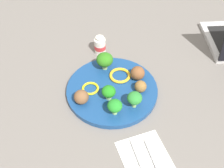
{
  "coord_description": "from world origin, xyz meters",
  "views": [
    {
      "loc": [
        0.57,
        -0.21,
        0.69
      ],
      "look_at": [
        0.0,
        0.0,
        0.04
      ],
      "focal_mm": 47.36,
      "sensor_mm": 36.0,
      "label": 1
    }
  ],
  "objects_px": {
    "meatball_center": "(141,86)",
    "broccoli_floret_back_left": "(109,92)",
    "napkin": "(148,163)",
    "knife": "(143,167)",
    "plate": "(112,90)",
    "pepper_ring_mid_right": "(90,88)",
    "broccoli_floret_front_right": "(135,98)",
    "broccoli_floret_mid_left": "(105,60)",
    "meatball_far_rim": "(81,97)",
    "fork": "(156,162)",
    "yogurt_bottle": "(100,46)",
    "meatball_mid_left": "(138,73)",
    "broccoli_floret_back_right": "(115,106)",
    "pepper_ring_front_left": "(120,75)"
  },
  "relations": [
    {
      "from": "meatball_center",
      "to": "broccoli_floret_back_left",
      "type": "bearing_deg",
      "value": -92.64
    },
    {
      "from": "broccoli_floret_back_left",
      "to": "napkin",
      "type": "bearing_deg",
      "value": 5.89
    },
    {
      "from": "broccoli_floret_back_left",
      "to": "meatball_center",
      "type": "height_order",
      "value": "broccoli_floret_back_left"
    },
    {
      "from": "meatball_center",
      "to": "knife",
      "type": "bearing_deg",
      "value": -22.7
    },
    {
      "from": "plate",
      "to": "pepper_ring_mid_right",
      "type": "height_order",
      "value": "pepper_ring_mid_right"
    },
    {
      "from": "broccoli_floret_front_right",
      "to": "napkin",
      "type": "bearing_deg",
      "value": -11.52
    },
    {
      "from": "broccoli_floret_mid_left",
      "to": "broccoli_floret_back_left",
      "type": "bearing_deg",
      "value": -14.63
    },
    {
      "from": "meatball_far_rim",
      "to": "fork",
      "type": "relative_size",
      "value": 0.36
    },
    {
      "from": "fork",
      "to": "yogurt_bottle",
      "type": "height_order",
      "value": "yogurt_bottle"
    },
    {
      "from": "pepper_ring_mid_right",
      "to": "meatball_far_rim",
      "type": "bearing_deg",
      "value": -45.22
    },
    {
      "from": "plate",
      "to": "broccoli_floret_front_right",
      "type": "xyz_separation_m",
      "value": [
        0.09,
        0.04,
        0.04
      ]
    },
    {
      "from": "meatball_mid_left",
      "to": "yogurt_bottle",
      "type": "bearing_deg",
      "value": -160.37
    },
    {
      "from": "knife",
      "to": "broccoli_floret_front_right",
      "type": "bearing_deg",
      "value": 163.33
    },
    {
      "from": "broccoli_floret_mid_left",
      "to": "napkin",
      "type": "bearing_deg",
      "value": -1.54
    },
    {
      "from": "broccoli_floret_back_right",
      "to": "meatball_mid_left",
      "type": "xyz_separation_m",
      "value": [
        -0.1,
        0.12,
        -0.01
      ]
    },
    {
      "from": "plate",
      "to": "knife",
      "type": "height_order",
      "value": "plate"
    },
    {
      "from": "yogurt_bottle",
      "to": "napkin",
      "type": "bearing_deg",
      "value": -3.42
    },
    {
      "from": "plate",
      "to": "napkin",
      "type": "bearing_deg",
      "value": 0.07
    },
    {
      "from": "meatball_mid_left",
      "to": "pepper_ring_mid_right",
      "type": "distance_m",
      "value": 0.15
    },
    {
      "from": "broccoli_floret_back_left",
      "to": "fork",
      "type": "height_order",
      "value": "broccoli_floret_back_left"
    },
    {
      "from": "broccoli_floret_back_right",
      "to": "fork",
      "type": "height_order",
      "value": "broccoli_floret_back_right"
    },
    {
      "from": "yogurt_bottle",
      "to": "meatball_far_rim",
      "type": "bearing_deg",
      "value": -31.72
    },
    {
      "from": "broccoli_floret_front_right",
      "to": "meatball_far_rim",
      "type": "distance_m",
      "value": 0.15
    },
    {
      "from": "broccoli_floret_back_right",
      "to": "broccoli_floret_mid_left",
      "type": "bearing_deg",
      "value": 168.95
    },
    {
      "from": "pepper_ring_mid_right",
      "to": "fork",
      "type": "xyz_separation_m",
      "value": [
        0.29,
        0.08,
        -0.01
      ]
    },
    {
      "from": "broccoli_floret_back_left",
      "to": "broccoli_floret_front_right",
      "type": "relative_size",
      "value": 0.89
    },
    {
      "from": "pepper_ring_mid_right",
      "to": "knife",
      "type": "relative_size",
      "value": 0.36
    },
    {
      "from": "meatball_mid_left",
      "to": "fork",
      "type": "bearing_deg",
      "value": -14.51
    },
    {
      "from": "broccoli_floret_mid_left",
      "to": "pepper_ring_mid_right",
      "type": "relative_size",
      "value": 1.13
    },
    {
      "from": "pepper_ring_front_left",
      "to": "broccoli_floret_back_left",
      "type": "bearing_deg",
      "value": -41.7
    },
    {
      "from": "meatball_mid_left",
      "to": "meatball_center",
      "type": "distance_m",
      "value": 0.05
    },
    {
      "from": "pepper_ring_front_left",
      "to": "knife",
      "type": "bearing_deg",
      "value": -11.13
    },
    {
      "from": "broccoli_floret_mid_left",
      "to": "broccoli_floret_back_right",
      "type": "height_order",
      "value": "broccoli_floret_mid_left"
    },
    {
      "from": "plate",
      "to": "meatball_center",
      "type": "relative_size",
      "value": 7.63
    },
    {
      "from": "fork",
      "to": "yogurt_bottle",
      "type": "xyz_separation_m",
      "value": [
        -0.46,
        0.01,
        0.02
      ]
    },
    {
      "from": "plate",
      "to": "knife",
      "type": "xyz_separation_m",
      "value": [
        0.27,
        -0.02,
        -0.0
      ]
    },
    {
      "from": "knife",
      "to": "plate",
      "type": "bearing_deg",
      "value": 176.08
    },
    {
      "from": "meatball_mid_left",
      "to": "napkin",
      "type": "xyz_separation_m",
      "value": [
        0.27,
        -0.09,
        -0.04
      ]
    },
    {
      "from": "broccoli_floret_mid_left",
      "to": "broccoli_floret_back_right",
      "type": "relative_size",
      "value": 1.19
    },
    {
      "from": "meatball_center",
      "to": "pepper_ring_front_left",
      "type": "relative_size",
      "value": 0.54
    },
    {
      "from": "broccoli_floret_back_right",
      "to": "broccoli_floret_front_right",
      "type": "distance_m",
      "value": 0.06
    },
    {
      "from": "pepper_ring_front_left",
      "to": "meatball_far_rim",
      "type": "bearing_deg",
      "value": -68.14
    },
    {
      "from": "plate",
      "to": "broccoli_floret_front_right",
      "type": "height_order",
      "value": "broccoli_floret_front_right"
    },
    {
      "from": "broccoli_floret_back_left",
      "to": "meatball_center",
      "type": "relative_size",
      "value": 1.28
    },
    {
      "from": "broccoli_floret_back_right",
      "to": "meatball_center",
      "type": "bearing_deg",
      "value": 117.18
    },
    {
      "from": "broccoli_floret_front_right",
      "to": "knife",
      "type": "bearing_deg",
      "value": -16.67
    },
    {
      "from": "plate",
      "to": "pepper_ring_front_left",
      "type": "bearing_deg",
      "value": 133.2
    },
    {
      "from": "broccoli_floret_back_right",
      "to": "fork",
      "type": "bearing_deg",
      "value": 13.91
    },
    {
      "from": "broccoli_floret_back_left",
      "to": "meatball_center",
      "type": "distance_m",
      "value": 0.1
    },
    {
      "from": "meatball_far_rim",
      "to": "napkin",
      "type": "xyz_separation_m",
      "value": [
        0.24,
        0.1,
        -0.04
      ]
    }
  ]
}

